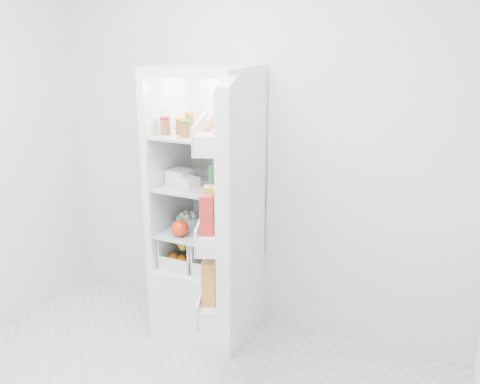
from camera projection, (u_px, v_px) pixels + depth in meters
The scene contains 21 objects.
room_walls at pixel (106, 138), 2.16m from camera, with size 3.02×3.02×2.61m.
refrigerator at pixel (211, 237), 3.60m from camera, with size 0.60×0.60×1.80m.
shelf_low at pixel (206, 230), 3.52m from camera, with size 0.49×0.53×0.01m, color #AABDC7.
shelf_mid at pixel (206, 185), 3.43m from camera, with size 0.49×0.53×0.01m, color #AABDC7.
shelf_top at pixel (205, 134), 3.33m from camera, with size 0.49×0.53×0.01m, color #AABDC7.
crisper_left at pixel (191, 245), 3.61m from camera, with size 0.23×0.46×0.22m, color silver, non-canonical shape.
crisper_right at pixel (223, 251), 3.51m from camera, with size 0.23×0.46×0.22m, color silver, non-canonical shape.
condiment_jars at pixel (198, 128), 3.27m from camera, with size 0.46×0.34×0.08m.
squeeze_bottle at pixel (243, 120), 3.31m from camera, with size 0.05×0.05×0.16m, color silver.
tub_white at pixel (179, 176), 3.45m from camera, with size 0.13×0.13×0.09m, color white.
tub_cream at pixel (188, 182), 3.35m from camera, with size 0.11×0.11×0.06m, color silver.
tin_red at pixel (224, 186), 3.29m from camera, with size 0.08×0.08×0.06m, color red.
foil_tray at pixel (203, 175), 3.55m from camera, with size 0.17×0.13×0.04m, color silver.
tub_green at pixel (229, 174), 3.49m from camera, with size 0.11×0.15×0.09m, color #3D8750.
red_cabbage at pixel (235, 215), 3.52m from camera, with size 0.18×0.18×0.18m, color #4D1B51.
bell_pepper at pixel (180, 228), 3.38m from camera, with size 0.11×0.11×0.11m, color red.
mushroom_bowl at pixel (188, 222), 3.53m from camera, with size 0.16×0.16×0.08m, color #8DADD3.
salad_bag at pixel (210, 236), 3.26m from camera, with size 0.10×0.10×0.10m, color #AAC292.
citrus_pile at pixel (187, 250), 3.57m from camera, with size 0.20×0.24×0.16m.
veg_pile at pixel (224, 258), 3.52m from camera, with size 0.16×0.30×0.10m.
fridge_door at pixel (223, 214), 2.77m from camera, with size 0.36×0.58×1.30m.
Camera 1 is at (1.40, -1.69, 2.02)m, focal length 40.00 mm.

